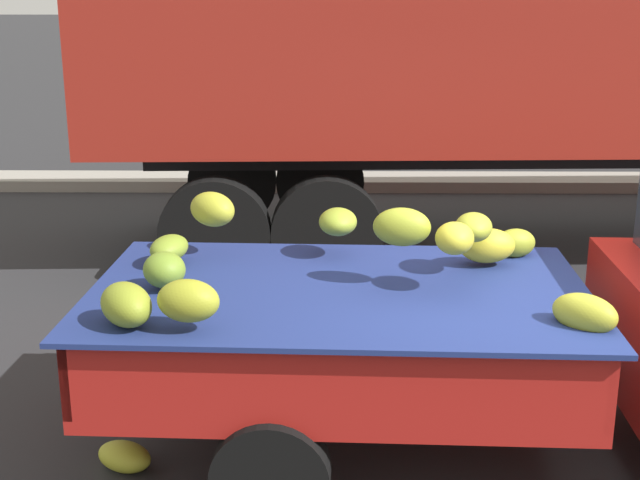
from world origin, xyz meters
TOP-DOWN VIEW (x-y plane):
  - ground at (0.00, 0.00)m, footprint 220.00×220.00m
  - curb_strip at (0.00, 7.86)m, footprint 80.00×0.80m
  - fallen_banana_bunch_near_tailgate at (-2.58, 0.01)m, footprint 0.42×0.36m

SIDE VIEW (x-z plane):
  - ground at x=0.00m, z-range 0.00..0.00m
  - curb_strip at x=0.00m, z-range 0.00..0.16m
  - fallen_banana_bunch_near_tailgate at x=-2.58m, z-range 0.00..0.17m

